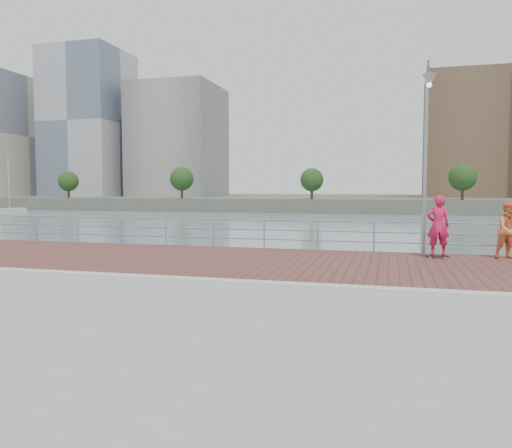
% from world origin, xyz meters
% --- Properties ---
extents(water, '(400.00, 400.00, 0.00)m').
position_xyz_m(water, '(0.00, 0.00, -2.00)').
color(water, slate).
rests_on(water, ground).
extents(seawall, '(40.00, 24.00, 2.00)m').
position_xyz_m(seawall, '(0.00, -5.00, -1.00)').
color(seawall, gray).
rests_on(seawall, ground).
extents(brick_lane, '(40.00, 6.80, 0.02)m').
position_xyz_m(brick_lane, '(0.00, 3.60, 0.01)').
color(brick_lane, brown).
rests_on(brick_lane, seawall).
extents(curb, '(40.00, 0.40, 0.06)m').
position_xyz_m(curb, '(0.00, 0.00, 0.03)').
color(curb, '#B7B5AD').
rests_on(curb, seawall).
extents(far_shore, '(320.00, 95.00, 2.50)m').
position_xyz_m(far_shore, '(0.00, 122.50, -0.75)').
color(far_shore, '#4C5142').
rests_on(far_shore, ground).
extents(guardrail, '(39.06, 0.06, 1.13)m').
position_xyz_m(guardrail, '(0.00, 7.00, 0.69)').
color(guardrail, '#8C9EA8').
rests_on(guardrail, brick_lane).
extents(street_lamp, '(0.45, 1.32, 6.23)m').
position_xyz_m(street_lamp, '(4.75, 6.04, 4.42)').
color(street_lamp, gray).
rests_on(street_lamp, brick_lane).
extents(skateboard, '(0.75, 0.26, 0.08)m').
position_xyz_m(skateboard, '(5.15, 5.75, 0.09)').
color(skateboard, black).
rests_on(skateboard, brick_lane).
extents(skateboarder, '(0.76, 0.54, 1.97)m').
position_xyz_m(skateboarder, '(5.15, 5.75, 1.09)').
color(skateboarder, '#CC1B4D').
rests_on(skateboarder, skateboard).
extents(bystander, '(1.09, 0.97, 1.85)m').
position_xyz_m(bystander, '(7.38, 6.23, 0.95)').
color(bystander, '#EC7A45').
rests_on(bystander, brick_lane).
extents(shoreline_trees, '(109.62, 5.18, 6.91)m').
position_xyz_m(shoreline_trees, '(-0.66, 77.00, 4.30)').
color(shoreline_trees, '#473323').
rests_on(shoreline_trees, far_shore).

